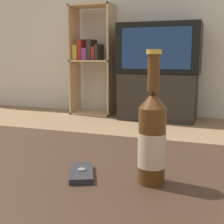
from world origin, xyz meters
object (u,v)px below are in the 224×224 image
tv_stand (158,97)px  cell_phone (82,173)px  television (159,49)px  beer_bottle (152,137)px  bookshelf (91,58)px

tv_stand → cell_phone: (0.35, -2.75, 0.17)m
television → tv_stand: bearing=90.0°
beer_bottle → cell_phone: 0.19m
cell_phone → beer_bottle: bearing=-19.0°
cell_phone → bookshelf: bearing=88.6°
bookshelf → cell_phone: bookshelf is taller
television → bookshelf: 0.83m
television → beer_bottle: (0.52, -2.73, -0.25)m
cell_phone → television: bearing=73.2°
tv_stand → beer_bottle: (0.52, -2.73, 0.27)m
bookshelf → tv_stand: bearing=-4.9°
television → beer_bottle: television is taller
tv_stand → bookshelf: bookshelf is taller
bookshelf → beer_bottle: size_ratio=4.30×
tv_stand → beer_bottle: bearing=-79.2°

